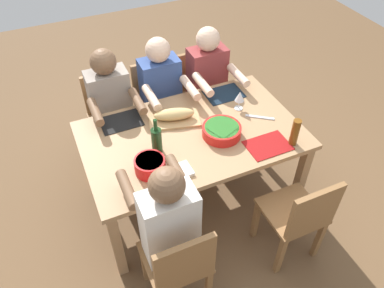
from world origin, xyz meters
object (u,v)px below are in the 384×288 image
object	(u,v)px
serving_bowl_fruit	(150,165)
cutting_board	(174,120)
diner_far_right	(167,222)
wine_glass	(240,97)
chair_far_right	(179,264)
beer_bottle	(295,132)
serving_bowl_greens	(222,130)
diner_near_right	(112,105)
wine_bottle	(157,140)
chair_near_left	(200,89)
dining_table	(192,141)
napkin_stack	(181,171)
bread_loaf	(174,114)
chair_near_center	(157,101)
diner_near_center	(162,92)
chair_near_right	(110,113)
chair_far_left	(300,216)
diner_near_left	(209,81)

from	to	relation	value
serving_bowl_fruit	cutting_board	size ratio (longest dim) A/B	0.53
diner_far_right	wine_glass	bearing A→B (deg)	-140.16
chair_far_right	serving_bowl_fruit	distance (m)	0.68
serving_bowl_fruit	beer_bottle	xyz separation A→B (m)	(-1.05, 0.17, 0.05)
serving_bowl_greens	serving_bowl_fruit	bearing A→B (deg)	12.09
diner_far_right	serving_bowl_greens	distance (m)	0.85
diner_near_right	wine_bottle	world-z (taller)	diner_near_right
diner_far_right	serving_bowl_fruit	distance (m)	0.43
chair_near_left	serving_bowl_fruit	distance (m)	1.42
dining_table	chair_far_right	xyz separation A→B (m)	(0.46, 0.83, -0.18)
serving_bowl_greens	wine_bottle	xyz separation A→B (m)	(0.50, -0.03, 0.06)
beer_bottle	serving_bowl_greens	bearing A→B (deg)	-34.24
wine_glass	napkin_stack	distance (m)	0.85
napkin_stack	bread_loaf	bearing A→B (deg)	-106.92
chair_far_right	cutting_board	world-z (taller)	chair_far_right
wine_bottle	beer_bottle	distance (m)	1.00
wine_bottle	chair_far_right	bearing A→B (deg)	78.78
chair_near_center	wine_glass	world-z (taller)	wine_glass
cutting_board	wine_bottle	bearing A→B (deg)	48.14
chair_near_left	diner_near_right	world-z (taller)	diner_near_right
diner_near_right	bread_loaf	distance (m)	0.61
dining_table	beer_bottle	bearing A→B (deg)	147.53
bread_loaf	wine_bottle	size ratio (longest dim) A/B	1.10
serving_bowl_greens	bread_loaf	distance (m)	0.40
diner_near_center	bread_loaf	distance (m)	0.47
chair_near_left	chair_near_right	bearing A→B (deg)	0.00
chair_far_left	wine_glass	bearing A→B (deg)	-91.06
chair_near_center	serving_bowl_fruit	xyz separation A→B (m)	(0.42, 1.07, 0.32)
diner_near_center	wine_bottle	distance (m)	0.80
cutting_board	napkin_stack	bearing A→B (deg)	73.08
diner_near_left	napkin_stack	bearing A→B (deg)	55.16
diner_near_right	chair_far_right	bearing A→B (deg)	90.00
chair_near_right	dining_table	bearing A→B (deg)	118.73
wine_bottle	serving_bowl_greens	bearing A→B (deg)	176.07
diner_near_left	serving_bowl_fruit	bearing A→B (deg)	45.42
chair_near_left	diner_near_right	bearing A→B (deg)	11.37
dining_table	diner_near_center	bearing A→B (deg)	-90.00
chair_far_left	diner_near_right	xyz separation A→B (m)	(0.91, -1.48, 0.21)
chair_far_left	bread_loaf	distance (m)	1.20
chair_near_left	wine_glass	world-z (taller)	wine_glass
chair_near_center	serving_bowl_fruit	size ratio (longest dim) A/B	3.99
diner_far_right	diner_near_center	xyz separation A→B (m)	(-0.46, -1.30, 0.00)
diner_near_right	chair_near_center	size ratio (longest dim) A/B	1.41
chair_far_right	wine_bottle	size ratio (longest dim) A/B	2.93
dining_table	diner_near_center	size ratio (longest dim) A/B	1.38
diner_near_center	wine_glass	world-z (taller)	diner_near_center
diner_near_center	serving_bowl_greens	xyz separation A→B (m)	(-0.20, 0.76, 0.09)
chair_near_left	bread_loaf	distance (m)	0.89
wine_bottle	serving_bowl_fruit	bearing A→B (deg)	56.03
napkin_stack	chair_far_right	bearing A→B (deg)	65.34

